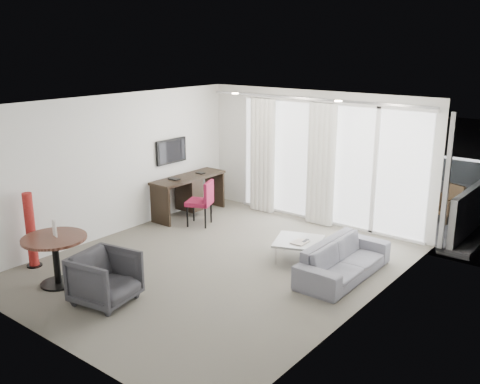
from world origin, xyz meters
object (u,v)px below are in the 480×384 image
Objects in this scene: desk_chair at (199,203)px; round_table at (56,261)px; coffee_table at (299,250)px; rattan_chair_b at (446,203)px; sofa at (344,260)px; tub_armchair at (105,278)px; rattan_chair_a at (378,185)px; desk at (189,196)px; red_lamp at (31,230)px.

round_table is at bearing -110.46° from desk_chair.
coffee_table is 3.77m from rattan_chair_b.
desk_chair reaches higher than sofa.
tub_armchair is 1.08× the size of rattan_chair_b.
tub_armchair is at bearing -103.35° from rattan_chair_a.
rattan_chair_a is 1.25× the size of rattan_chair_b.
round_table is 1.28× the size of rattan_chair_b.
desk_chair is at bearing -117.09° from rattan_chair_b.
tub_armchair is at bearing -89.61° from rattan_chair_b.
desk is 2.40× the size of rattan_chair_b.
rattan_chair_a reaches higher than round_table.
desk is 1.87× the size of round_table.
red_lamp is 1.62× the size of coffee_table.
desk is at bearing 168.29° from coffee_table.
sofa is (3.99, -0.77, -0.14)m from desk.
round_table is (0.18, -3.31, -0.07)m from desk_chair.
desk_chair is 3.41m from sofa.
red_lamp is 0.66× the size of sofa.
coffee_table is 1.04× the size of rattan_chair_b.
tub_armchair is at bearing -93.08° from desk_chair.
desk is 3.17m from coffee_table.
coffee_table is (2.49, -0.29, -0.28)m from desk_chair.
tub_armchair is (1.02, 0.09, -0.01)m from round_table.
desk is 2.21× the size of tub_armchair.
desk_chair is at bearing 173.44° from coffee_table.
rattan_chair_a is at bearing 66.19° from red_lamp.
coffee_table is (3.10, -0.64, -0.24)m from desk.
red_lamp is at bearing -103.07° from rattan_chair_b.
round_table reaches higher than tub_armchair.
sofa is (4.11, 2.74, -0.34)m from red_lamp.
red_lamp reaches higher than desk_chair.
rattan_chair_a is (2.80, 3.09, 0.05)m from desk.
tub_armchair is at bearing -1.97° from red_lamp.
round_table is 0.76× the size of red_lamp.
sofa is at bearing 33.75° from red_lamp.
rattan_chair_b is (4.45, 6.43, -0.25)m from red_lamp.
desk reaches higher than sofa.
rattan_chair_a is (2.01, 6.76, 0.08)m from round_table.
rattan_chair_b is (2.52, 6.49, 0.00)m from tub_armchair.
coffee_table is at bearing -90.35° from rattan_chair_a.
desk_chair is 3.44m from tub_armchair.
desk_chair is 2.52m from coffee_table.
rattan_chair_b reaches higher than coffee_table.
desk_chair is at bearing -30.17° from desk.
round_table is at bearing -127.36° from coffee_table.
desk is 1.91× the size of rattan_chair_a.
red_lamp is (-0.73, -3.16, 0.17)m from desk_chair.
round_table is 7.05m from rattan_chair_a.
sofa is 2.04× the size of rattan_chair_a.
round_table is 7.48m from rattan_chair_b.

